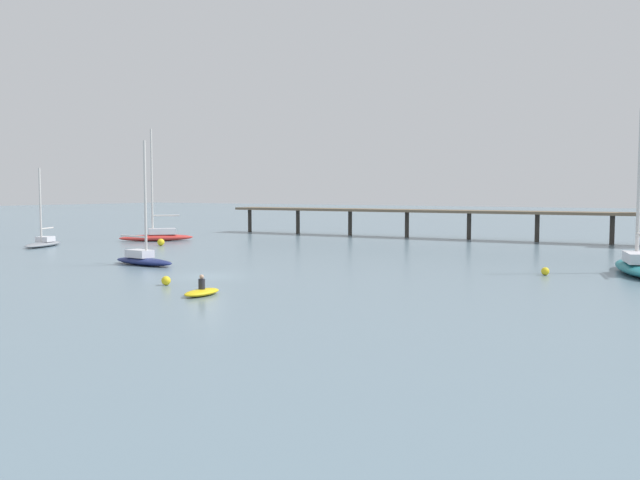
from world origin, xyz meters
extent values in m
plane|color=slate|center=(0.00, 0.00, 0.00)|extent=(400.00, 400.00, 0.00)
cube|color=brown|center=(0.00, 41.42, 3.22)|extent=(55.47, 6.23, 0.30)
cylinder|color=#38332D|center=(-26.65, 40.32, 1.54)|extent=(0.50, 0.50, 3.07)
cylinder|color=#38332D|center=(-19.04, 40.63, 1.54)|extent=(0.50, 0.50, 3.07)
cylinder|color=#38332D|center=(-11.42, 40.95, 1.54)|extent=(0.50, 0.50, 3.07)
cylinder|color=#38332D|center=(-3.81, 41.27, 1.54)|extent=(0.50, 0.50, 3.07)
cylinder|color=#38332D|center=(3.81, 41.58, 1.54)|extent=(0.50, 0.50, 3.07)
cylinder|color=#38332D|center=(11.42, 41.90, 1.54)|extent=(0.50, 0.50, 3.07)
cylinder|color=#38332D|center=(19.04, 42.21, 1.54)|extent=(0.50, 0.50, 3.07)
ellipsoid|color=gray|center=(-29.79, 9.86, 0.23)|extent=(4.27, 6.43, 0.46)
cube|color=silver|center=(-30.00, 10.31, 0.73)|extent=(1.88, 2.12, 0.53)
cylinder|color=silver|center=(-29.66, 9.58, 4.19)|extent=(0.20, 0.20, 7.45)
cylinder|color=silver|center=(-30.17, 10.68, 1.81)|extent=(1.17, 2.26, 0.16)
ellipsoid|color=#1E727A|center=(24.20, 16.17, 0.41)|extent=(4.89, 9.56, 0.82)
cube|color=silver|center=(24.40, 15.46, 1.16)|extent=(2.53, 3.50, 0.69)
cylinder|color=silver|center=(24.08, 16.62, 6.02)|extent=(0.23, 0.23, 10.40)
ellipsoid|color=red|center=(-25.44, 21.32, 0.37)|extent=(6.85, 7.30, 0.74)
cube|color=silver|center=(-25.01, 21.80, 1.07)|extent=(2.99, 3.11, 0.67)
cylinder|color=silver|center=(-25.71, 21.02, 6.60)|extent=(0.22, 0.22, 11.71)
cylinder|color=silver|center=(-24.72, 22.12, 2.85)|extent=(2.10, 2.31, 0.17)
ellipsoid|color=navy|center=(-8.61, 2.80, 0.28)|extent=(6.23, 2.31, 0.55)
cube|color=silver|center=(-9.10, 2.85, 0.84)|extent=(2.19, 1.39, 0.58)
cylinder|color=silver|center=(-8.31, 2.77, 4.97)|extent=(0.19, 0.19, 8.84)
cylinder|color=silver|center=(-9.79, 2.92, 2.14)|extent=(2.97, 0.46, 0.15)
ellipsoid|color=yellow|center=(5.13, -6.49, 0.17)|extent=(1.29, 2.65, 0.35)
cylinder|color=#26262D|center=(5.13, -6.49, 0.62)|extent=(0.38, 0.38, 0.55)
sphere|color=tan|center=(5.13, -6.49, 1.02)|extent=(0.24, 0.24, 0.24)
sphere|color=yellow|center=(19.01, 12.08, 0.27)|extent=(0.54, 0.54, 0.54)
sphere|color=yellow|center=(-20.40, 16.81, 0.36)|extent=(0.73, 0.73, 0.73)
sphere|color=yellow|center=(0.66, -4.53, 0.28)|extent=(0.55, 0.55, 0.55)
camera|label=1|loc=(29.33, -34.47, 5.67)|focal=38.26mm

